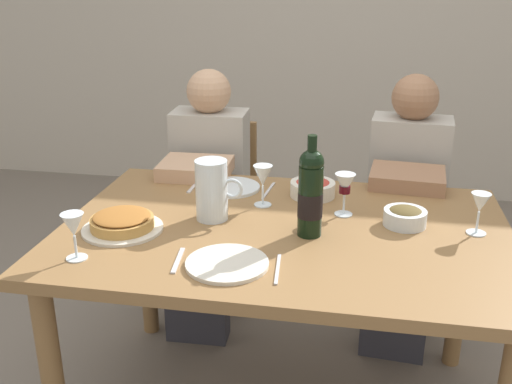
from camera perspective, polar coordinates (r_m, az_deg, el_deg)
name	(u,v)px	position (r m, az deg, el deg)	size (l,w,h in m)	color
dining_table	(284,252)	(2.04, 2.72, -5.79)	(1.50, 1.00, 0.76)	olive
wine_bottle	(311,193)	(1.90, 5.26, -0.10)	(0.08, 0.08, 0.34)	black
water_pitcher	(212,193)	(2.04, -4.25, -0.14)	(0.16, 0.11, 0.21)	silver
baked_tart	(122,223)	(2.01, -12.74, -2.88)	(0.27, 0.27, 0.06)	silver
salad_bowl	(313,188)	(2.26, 5.47, 0.43)	(0.17, 0.17, 0.07)	silver
olive_bowl	(405,216)	(2.06, 14.14, -2.26)	(0.14, 0.14, 0.07)	silver
wine_glass_left_diner	(263,177)	(2.14, 0.66, 1.44)	(0.07, 0.07, 0.15)	silver
wine_glass_right_diner	(345,186)	(2.08, 8.54, 0.59)	(0.07, 0.07, 0.15)	silver
wine_glass_centre	(73,227)	(1.83, -17.17, -3.21)	(0.07, 0.07, 0.15)	silver
wine_glass_spare	(480,205)	(2.04, 20.74, -1.16)	(0.06, 0.06, 0.14)	silver
dinner_plate_left_setting	(231,187)	(2.34, -2.42, 0.46)	(0.23, 0.23, 0.01)	silver
dinner_plate_right_setting	(227,263)	(1.75, -2.80, -6.88)	(0.25, 0.25, 0.01)	silver
fork_left_setting	(194,186)	(2.38, -5.94, 0.60)	(0.16, 0.01, 0.01)	silver
knife_left_setting	(268,191)	(2.32, 1.21, 0.14)	(0.18, 0.01, 0.01)	silver
knife_right_setting	(278,269)	(1.73, 2.10, -7.41)	(0.18, 0.01, 0.01)	silver
spoon_right_setting	(178,260)	(1.79, -7.51, -6.53)	(0.16, 0.01, 0.01)	silver
chair_left	(218,199)	(2.96, -3.71, -0.67)	(0.41, 0.41, 0.87)	olive
diner_left	(206,193)	(2.71, -4.84, -0.12)	(0.35, 0.51, 1.16)	#B7B2A8
chair_right	(404,209)	(2.92, 14.04, -1.59)	(0.43, 0.43, 0.87)	olive
diner_right	(405,204)	(2.66, 14.14, -1.08)	(0.36, 0.53, 1.16)	#B7B2A8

